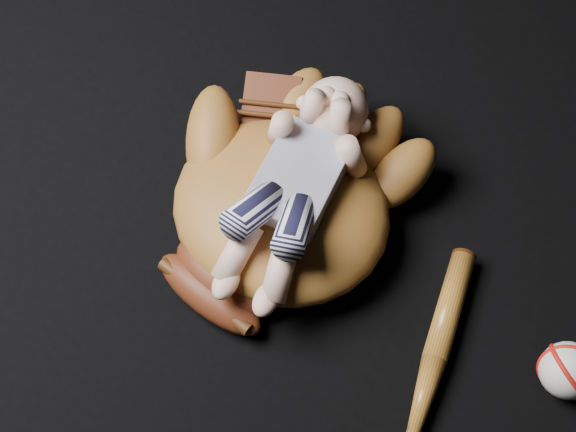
{
  "coord_description": "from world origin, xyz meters",
  "views": [
    {
      "loc": [
        0.41,
        -0.46,
        1.18
      ],
      "look_at": [
        0.03,
        0.04,
        0.08
      ],
      "focal_mm": 55.0,
      "sensor_mm": 36.0,
      "label": 1
    }
  ],
  "objects_px": {
    "newborn_baby": "(291,190)",
    "baseball": "(568,371)",
    "baseball_glove": "(281,203)",
    "baseball_bat": "(430,374)"
  },
  "relations": [
    {
      "from": "baseball_glove",
      "to": "newborn_baby",
      "type": "bearing_deg",
      "value": -2.4
    },
    {
      "from": "baseball_bat",
      "to": "baseball",
      "type": "bearing_deg",
      "value": 36.78
    },
    {
      "from": "baseball_glove",
      "to": "baseball_bat",
      "type": "bearing_deg",
      "value": -10.02
    },
    {
      "from": "baseball_glove",
      "to": "baseball_bat",
      "type": "height_order",
      "value": "baseball_glove"
    },
    {
      "from": "baseball_glove",
      "to": "baseball",
      "type": "relative_size",
      "value": 5.89
    },
    {
      "from": "newborn_baby",
      "to": "baseball",
      "type": "distance_m",
      "value": 0.45
    },
    {
      "from": "newborn_baby",
      "to": "baseball_bat",
      "type": "distance_m",
      "value": 0.32
    },
    {
      "from": "baseball_bat",
      "to": "baseball",
      "type": "distance_m",
      "value": 0.19
    },
    {
      "from": "newborn_baby",
      "to": "baseball",
      "type": "relative_size",
      "value": 4.75
    },
    {
      "from": "newborn_baby",
      "to": "baseball_bat",
      "type": "bearing_deg",
      "value": -25.52
    }
  ]
}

